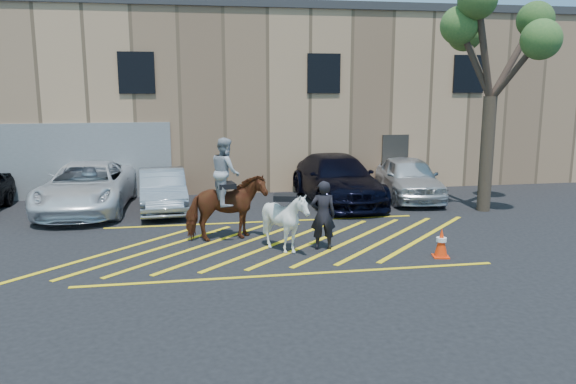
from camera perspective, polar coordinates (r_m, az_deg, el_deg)
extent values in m
plane|color=black|center=(15.25, -1.43, -4.99)|extent=(90.00, 90.00, 0.00)
imported|color=white|center=(19.90, -19.76, 0.47)|extent=(2.87, 5.87, 1.61)
imported|color=gray|center=(19.27, -12.62, 0.19)|extent=(1.79, 4.31, 1.39)
imported|color=black|center=(20.24, 4.98, 1.32)|extent=(2.57, 5.84, 1.67)
imported|color=silver|center=(21.22, 12.16, 1.41)|extent=(2.40, 4.78, 1.56)
imported|color=black|center=(14.32, 3.58, -2.37)|extent=(0.69, 0.49, 1.78)
cube|color=tan|center=(26.61, -5.34, 9.33)|extent=(32.00, 10.00, 7.00)
cube|color=#2D2D30|center=(26.77, -5.49, 17.16)|extent=(32.20, 10.20, 0.30)
cube|color=black|center=(21.56, -15.14, 11.62)|extent=(1.30, 0.08, 1.50)
cube|color=black|center=(22.09, 3.66, 11.93)|extent=(1.30, 0.08, 1.50)
cube|color=black|center=(24.21, 17.88, 11.34)|extent=(1.30, 0.08, 1.50)
cube|color=#38332D|center=(23.17, 10.79, 3.03)|extent=(1.10, 0.08, 2.20)
cube|color=yellow|center=(14.94, -17.47, -5.81)|extent=(4.20, 4.20, 0.01)
cube|color=yellow|center=(14.84, -13.43, -5.72)|extent=(4.20, 4.20, 0.01)
cube|color=yellow|center=(14.80, -9.35, -5.60)|extent=(4.20, 4.20, 0.01)
cube|color=yellow|center=(14.84, -5.28, -5.45)|extent=(4.20, 4.20, 0.01)
cube|color=yellow|center=(14.96, -1.25, -5.28)|extent=(4.20, 4.20, 0.01)
cube|color=yellow|center=(15.15, 2.69, -5.09)|extent=(4.20, 4.20, 0.01)
cube|color=yellow|center=(15.40, 6.52, -4.88)|extent=(4.20, 4.20, 0.01)
cube|color=yellow|center=(15.73, 10.20, -4.65)|extent=(4.20, 4.20, 0.01)
cube|color=yellow|center=(16.11, 13.73, -4.42)|extent=(4.20, 4.20, 0.01)
cube|color=yellow|center=(17.35, -2.50, -3.03)|extent=(9.50, 0.12, 0.01)
cube|color=yellow|center=(12.61, 0.48, -8.37)|extent=(9.50, 0.12, 0.01)
imported|color=#591F15|center=(15.22, -6.30, -1.62)|extent=(2.25, 1.32, 1.79)
imported|color=#A1A2AB|center=(15.04, -6.38, 2.07)|extent=(0.83, 0.99, 1.82)
cube|color=black|center=(15.09, -6.35, 0.69)|extent=(0.55, 0.63, 0.14)
imported|color=white|center=(14.08, -0.29, -3.01)|extent=(1.57, 1.69, 1.58)
cube|color=black|center=(13.95, -0.29, -0.55)|extent=(0.65, 0.58, 0.14)
cube|color=#FF340A|center=(14.36, 15.24, -6.32)|extent=(0.45, 0.45, 0.03)
cone|color=#FB360A|center=(14.26, 15.31, -4.91)|extent=(0.32, 0.32, 0.70)
cylinder|color=white|center=(14.24, 15.32, -4.68)|extent=(0.25, 0.25, 0.10)
cylinder|color=#4A3D2D|center=(19.73, 19.54, 3.62)|extent=(0.44, 0.44, 3.80)
cylinder|color=#4A362D|center=(20.14, 21.89, 12.37)|extent=(1.76, 0.51, 2.68)
cylinder|color=#48392C|center=(20.33, 18.67, 12.08)|extent=(0.33, 1.88, 2.34)
cylinder|color=#4C392E|center=(19.32, 18.48, 12.32)|extent=(1.40, 0.20, 2.39)
cylinder|color=#433529|center=(19.16, 22.03, 11.35)|extent=(0.78, 1.62, 1.96)
cylinder|color=#48352B|center=(19.17, 19.31, 13.36)|extent=(1.16, 0.77, 3.11)
sphere|color=#44652B|center=(20.76, 23.84, 15.69)|extent=(1.20, 1.20, 1.20)
sphere|color=#49692D|center=(21.12, 17.52, 15.08)|extent=(1.20, 1.20, 1.20)
sphere|color=#517130|center=(19.12, 17.02, 15.88)|extent=(1.20, 1.20, 1.20)
sphere|color=#4E6F2F|center=(18.77, 24.33, 13.94)|extent=(1.20, 1.20, 1.20)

